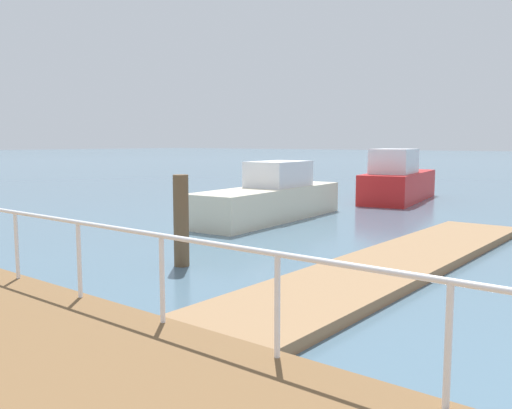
# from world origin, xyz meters

# --- Properties ---
(floating_dock) EXTENTS (12.34, 2.00, 0.18)m
(floating_dock) POSITION_xyz_m (2.67, 6.82, 0.09)
(floating_dock) COLOR #93704C
(floating_dock) RESTS_ON ground_plane
(boardwalk_railing) EXTENTS (0.06, 25.43, 1.08)m
(boardwalk_railing) POSITION_xyz_m (-3.15, 7.92, 1.24)
(boardwalk_railing) COLOR white
(boardwalk_railing) RESTS_ON boardwalk
(dock_piling_3) EXTENTS (0.31, 0.31, 1.88)m
(dock_piling_3) POSITION_xyz_m (0.26, 10.33, 0.94)
(dock_piling_3) COLOR brown
(dock_piling_3) RESTS_ON ground_plane
(moored_boat_0) EXTENTS (6.76, 2.32, 1.90)m
(moored_boat_0) POSITION_xyz_m (6.84, 12.98, 0.70)
(moored_boat_0) COLOR beige
(moored_boat_0) RESTS_ON ground_plane
(moored_boat_1) EXTENTS (6.34, 2.98, 2.25)m
(moored_boat_1) POSITION_xyz_m (14.76, 12.09, 0.85)
(moored_boat_1) COLOR red
(moored_boat_1) RESTS_ON ground_plane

